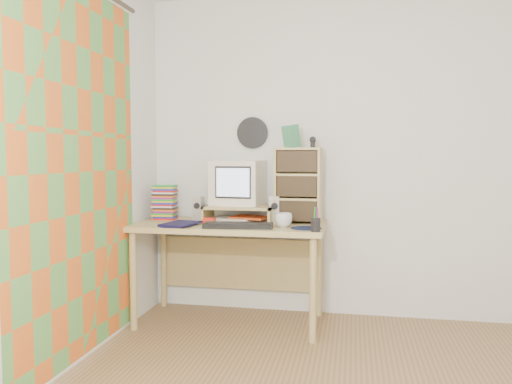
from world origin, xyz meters
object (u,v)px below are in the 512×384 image
at_px(crt_monitor, 237,183).
at_px(mug, 283,220).
at_px(cd_rack, 298,185).
at_px(keyboard, 238,226).
at_px(desk, 232,240).
at_px(diary, 168,221).
at_px(dvd_stack, 165,204).

height_order(crt_monitor, mug, crt_monitor).
relative_size(cd_rack, mug, 4.47).
distance_m(crt_monitor, keyboard, 0.48).
xyz_separation_m(desk, diary, (-0.41, -0.25, 0.16)).
height_order(crt_monitor, dvd_stack, crt_monitor).
relative_size(crt_monitor, diary, 1.40).
height_order(crt_monitor, diary, crt_monitor).
xyz_separation_m(keyboard, mug, (0.30, 0.10, 0.03)).
bearing_deg(diary, cd_rack, 28.15).
distance_m(desk, cd_rack, 0.65).
xyz_separation_m(dvd_stack, cd_rack, (1.05, -0.01, 0.16)).
bearing_deg(cd_rack, desk, -172.14).
bearing_deg(diary, crt_monitor, 48.03).
xyz_separation_m(crt_monitor, mug, (0.40, -0.29, -0.24)).
height_order(keyboard, diary, diary).
distance_m(desk, keyboard, 0.35).
bearing_deg(desk, cd_rack, 5.46).
bearing_deg(crt_monitor, desk, -96.32).
bearing_deg(desk, diary, -148.45).
relative_size(dvd_stack, mug, 1.95).
xyz_separation_m(desk, dvd_stack, (-0.56, 0.06, 0.26)).
distance_m(dvd_stack, diary, 0.36).
xyz_separation_m(desk, crt_monitor, (0.02, 0.09, 0.42)).
relative_size(desk, cd_rack, 2.52).
bearing_deg(keyboard, cd_rack, 36.26).
bearing_deg(dvd_stack, mug, -18.28).
relative_size(cd_rack, diary, 2.17).
height_order(cd_rack, diary, cd_rack).
height_order(desk, cd_rack, cd_rack).
xyz_separation_m(desk, keyboard, (0.12, -0.30, 0.15)).
bearing_deg(dvd_stack, desk, -9.65).
bearing_deg(mug, cd_rack, 72.78).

